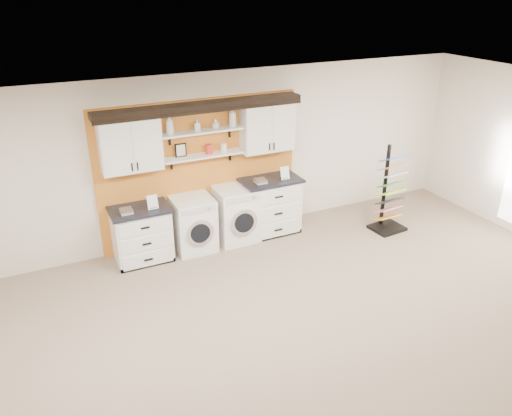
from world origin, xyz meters
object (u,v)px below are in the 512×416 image
washer (193,224)px  dryer (236,214)px  base_cabinet_left (142,234)px  sample_rack (389,203)px  base_cabinet_right (270,206)px

washer → dryer: dryer is taller
base_cabinet_left → sample_rack: 4.27m
dryer → sample_rack: sample_rack is taller
base_cabinet_right → dryer: size_ratio=1.08×
base_cabinet_right → dryer: base_cabinet_right is taller
washer → dryer: size_ratio=0.95×
base_cabinet_right → washer: size_ratio=1.13×
dryer → sample_rack: bearing=-17.4°
base_cabinet_right → sample_rack: 2.09m
base_cabinet_left → base_cabinet_right: bearing=-0.0°
base_cabinet_right → base_cabinet_left: bearing=180.0°
base_cabinet_right → washer: base_cabinet_right is taller
base_cabinet_left → base_cabinet_right: (2.26, -0.00, 0.05)m
sample_rack → dryer: bearing=157.7°
base_cabinet_left → sample_rack: size_ratio=0.60×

